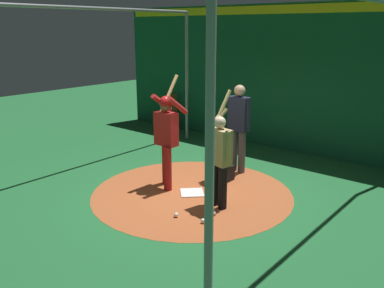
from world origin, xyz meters
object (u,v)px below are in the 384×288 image
at_px(visitor, 220,156).
at_px(baseball_1, 203,221).
at_px(bat_rack, 174,113).
at_px(baseball_0, 176,215).
at_px(home_plate, 192,192).
at_px(umpire, 239,123).
at_px(batter, 167,133).
at_px(catcher, 220,162).
at_px(baseball_2, 214,213).

height_order(visitor, baseball_1, visitor).
distance_m(bat_rack, baseball_0, 6.08).
height_order(home_plate, baseball_0, baseball_0).
xyz_separation_m(home_plate, visitor, (0.15, 0.72, 0.90)).
relative_size(umpire, visitor, 0.94).
bearing_deg(baseball_0, umpire, -169.22).
distance_m(batter, umpire, 1.68).
distance_m(catcher, baseball_0, 1.86).
bearing_deg(baseball_1, bat_rack, -133.70).
xyz_separation_m(baseball_0, baseball_1, (-0.11, 0.47, 0.00)).
bearing_deg(baseball_1, catcher, -151.87).
bearing_deg(umpire, bat_rack, -118.76).
bearing_deg(catcher, batter, -34.66).
bearing_deg(bat_rack, baseball_2, 48.30).
distance_m(visitor, baseball_2, 0.95).
relative_size(batter, catcher, 2.12).
bearing_deg(umpire, batter, -19.57).
relative_size(visitor, baseball_2, 26.52).
bearing_deg(home_plate, visitor, 78.36).
height_order(umpire, baseball_0, umpire).
relative_size(bat_rack, baseball_0, 14.20).
height_order(visitor, baseball_2, visitor).
relative_size(home_plate, baseball_1, 5.68).
height_order(umpire, bat_rack, umpire).
distance_m(batter, baseball_1, 1.99).
xyz_separation_m(visitor, baseball_0, (0.79, -0.27, -0.87)).
bearing_deg(baseball_2, umpire, -156.20).
xyz_separation_m(catcher, visitor, (0.99, 0.70, 0.52)).
height_order(batter, bat_rack, batter).
height_order(catcher, visitor, visitor).
xyz_separation_m(home_plate, batter, (0.04, -0.59, 1.06)).
bearing_deg(home_plate, umpire, -179.08).
distance_m(batter, catcher, 1.27).
height_order(batter, baseball_1, batter).
height_order(visitor, bat_rack, visitor).
bearing_deg(batter, visitor, 85.24).
height_order(batter, baseball_2, batter).
distance_m(home_plate, umpire, 1.86).
bearing_deg(baseball_0, baseball_2, 135.75).
relative_size(batter, visitor, 1.07).
relative_size(home_plate, visitor, 0.21).
height_order(bat_rack, baseball_2, bat_rack).
distance_m(batter, bat_rack, 4.74).
distance_m(umpire, baseball_2, 2.45).
bearing_deg(baseball_2, baseball_1, 6.90).
height_order(bat_rack, baseball_1, bat_rack).
xyz_separation_m(visitor, bat_rack, (-3.68, -4.37, -0.42)).
bearing_deg(visitor, umpire, -142.79).
height_order(batter, baseball_0, batter).
bearing_deg(visitor, baseball_2, 37.49).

